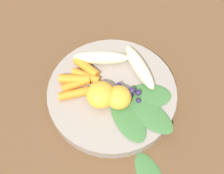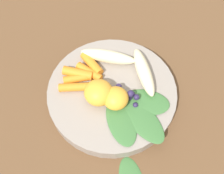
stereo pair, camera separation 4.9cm
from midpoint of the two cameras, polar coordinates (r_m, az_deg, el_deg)
name	(u,v)px [view 1 (the left image)]	position (r m, az deg, el deg)	size (l,w,h in m)	color
ground_plane	(112,97)	(0.52, -2.67, -2.35)	(2.40, 2.40, 0.00)	brown
bowl	(112,93)	(0.51, -2.73, -1.61)	(0.25, 0.25, 0.03)	gray
banana_peeled_left	(101,58)	(0.52, -5.08, 6.17)	(0.11, 0.03, 0.03)	beige
banana_peeled_right	(139,67)	(0.51, 3.29, 4.22)	(0.11, 0.03, 0.03)	beige
orange_segment_near	(118,98)	(0.47, -1.74, -2.62)	(0.05, 0.05, 0.03)	#F4A833
orange_segment_far	(101,95)	(0.47, -5.43, -1.94)	(0.05, 0.05, 0.04)	#F4A833
carrot_front	(86,67)	(0.52, -8.28, 4.05)	(0.02, 0.02, 0.06)	orange
carrot_mid_left	(86,76)	(0.51, -8.45, 2.16)	(0.02, 0.02, 0.06)	orange
carrot_mid_right	(75,79)	(0.51, -10.84, 1.47)	(0.02, 0.02, 0.06)	orange
carrot_rear	(75,84)	(0.50, -10.82, 0.31)	(0.02, 0.02, 0.05)	orange
carrot_small	(74,94)	(0.49, -11.09, -1.70)	(0.02, 0.02, 0.06)	orange
blueberry_pile	(127,94)	(0.48, 0.52, -1.71)	(0.05, 0.05, 0.02)	#2D234C
coconut_shred_patch	(137,104)	(0.48, 2.70, -4.00)	(0.04, 0.04, 0.00)	white
kale_leaf_left	(130,118)	(0.47, 1.00, -6.99)	(0.10, 0.05, 0.01)	#3D7038
kale_leaf_right	(146,111)	(0.47, 4.42, -5.56)	(0.12, 0.05, 0.01)	#3D7038
kale_leaf_rear	(147,96)	(0.49, 4.84, -2.22)	(0.09, 0.05, 0.01)	#3D7038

